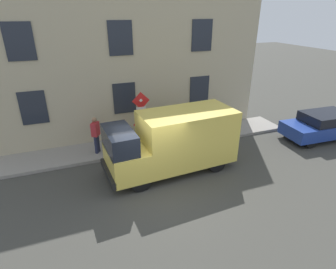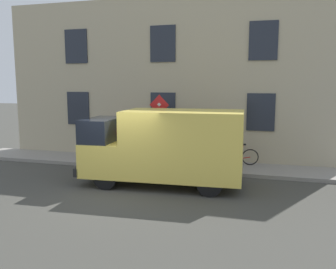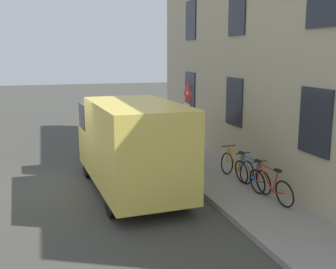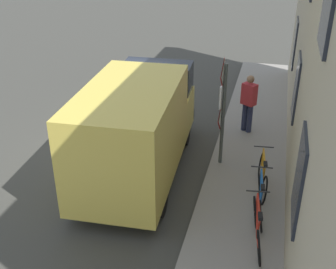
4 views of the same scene
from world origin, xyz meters
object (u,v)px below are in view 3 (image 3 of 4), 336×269
delivery_van (131,144)px  pedestrian (182,130)px  bicycle_red (270,186)px  sign_post_stacked (187,118)px  bicycle_blue (252,175)px  bicycle_orange (236,166)px

delivery_van → pedestrian: bearing=-44.1°
delivery_van → bicycle_red: size_ratio=3.18×
sign_post_stacked → bicycle_blue: sign_post_stacked is taller
delivery_van → bicycle_red: (3.05, -2.06, -0.82)m
delivery_van → bicycle_red: delivery_van is taller
delivery_van → bicycle_orange: (3.05, -0.19, -0.82)m
bicycle_blue → pedestrian: pedestrian is taller
sign_post_stacked → bicycle_orange: sign_post_stacked is taller
bicycle_red → bicycle_blue: size_ratio=1.00×
sign_post_stacked → bicycle_blue: bearing=-58.9°
bicycle_red → pedestrian: size_ratio=0.99×
bicycle_blue → pedestrian: (-0.63, 3.93, 0.56)m
bicycle_red → pedestrian: (-0.63, 4.87, 0.56)m
bicycle_red → bicycle_blue: bearing=-7.5°
delivery_van → bicycle_blue: size_ratio=3.17×
delivery_van → bicycle_blue: (3.05, -1.12, -0.82)m
delivery_van → pedestrian: delivery_van is taller
pedestrian → bicycle_blue: bearing=41.5°
bicycle_blue → bicycle_orange: same height
delivery_van → pedestrian: (2.42, 2.81, -0.26)m
sign_post_stacked → delivery_van: (-1.90, -0.79, -0.48)m
bicycle_blue → pedestrian: 4.02m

